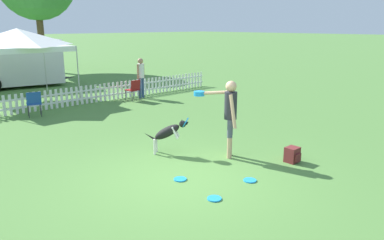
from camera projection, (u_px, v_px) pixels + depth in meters
name	position (u px, v px, depth m)	size (l,w,h in m)	color
ground_plane	(180.00, 179.00, 7.41)	(240.00, 240.00, 0.00)	#4C7A38
handler_person	(228.00, 109.00, 8.39)	(0.59, 1.14, 1.76)	tan
leaping_dog	(169.00, 132.00, 8.70)	(0.80, 0.94, 0.90)	black
frisbee_near_handler	(214.00, 199.00, 6.53)	(0.25, 0.25, 0.02)	#1E8CD8
frisbee_near_dog	(180.00, 179.00, 7.34)	(0.25, 0.25, 0.02)	#1E8CD8
frisbee_midfield	(250.00, 180.00, 7.29)	(0.25, 0.25, 0.02)	#1E8CD8
backpack_on_grass	(292.00, 155.00, 8.26)	(0.29, 0.29, 0.34)	maroon
picket_fence	(29.00, 102.00, 12.92)	(16.92, 0.04, 0.70)	white
folding_chair_blue_left	(134.00, 88.00, 14.85)	(0.51, 0.53, 0.84)	#333338
folding_chair_center	(34.00, 102.00, 12.24)	(0.56, 0.58, 0.85)	#333338
canopy_tent_main	(18.00, 40.00, 14.34)	(3.23, 3.23, 2.83)	#B2B2B2
spectator_standing	(141.00, 74.00, 15.35)	(0.41, 0.27, 1.64)	#334C7A
equipment_trailer	(3.00, 62.00, 17.95)	(6.06, 3.26, 2.26)	silver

